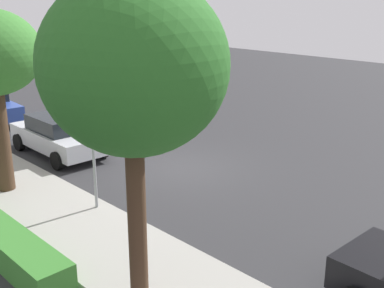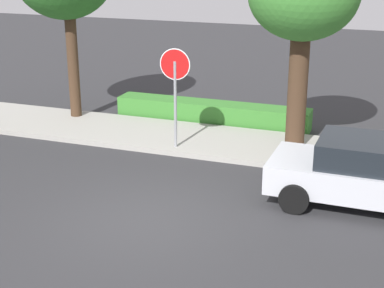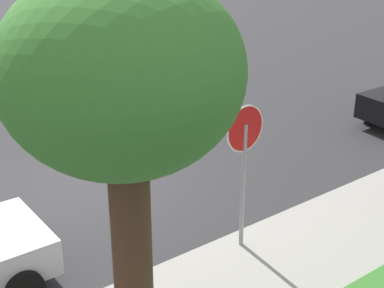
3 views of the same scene
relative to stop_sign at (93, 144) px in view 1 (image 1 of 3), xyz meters
name	(u,v)px [view 1 (image 1 of 3)]	position (x,y,z in m)	size (l,w,h in m)	color
ground_plane	(181,168)	(0.95, -4.04, -1.95)	(60.00, 60.00, 0.00)	#2D2D30
sidewalk_curb	(48,209)	(0.95, 0.96, -1.88)	(32.00, 2.67, 0.14)	#9E9B93
stop_sign	(93,144)	(0.00, 0.00, 0.00)	(0.83, 0.08, 2.81)	gray
parked_car_silver	(59,134)	(5.19, -1.82, -1.19)	(4.35, 2.06, 1.48)	silver
street_tree_far	(134,68)	(-4.25, 1.80, 2.65)	(3.11, 3.11, 6.13)	#422D1E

